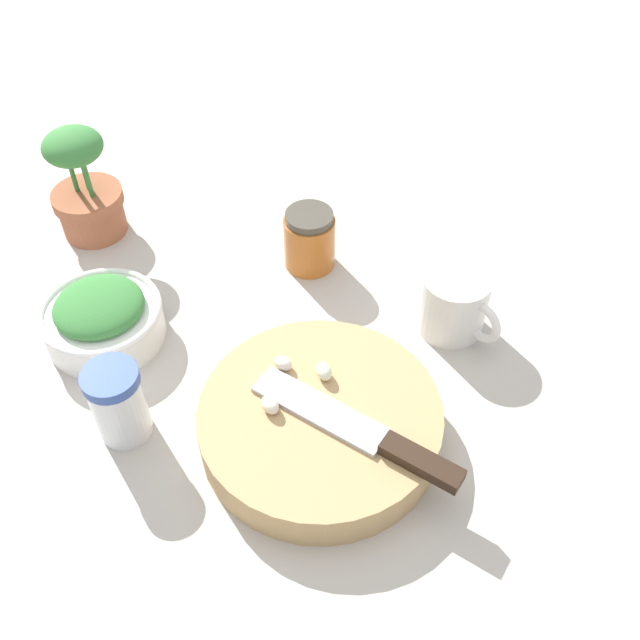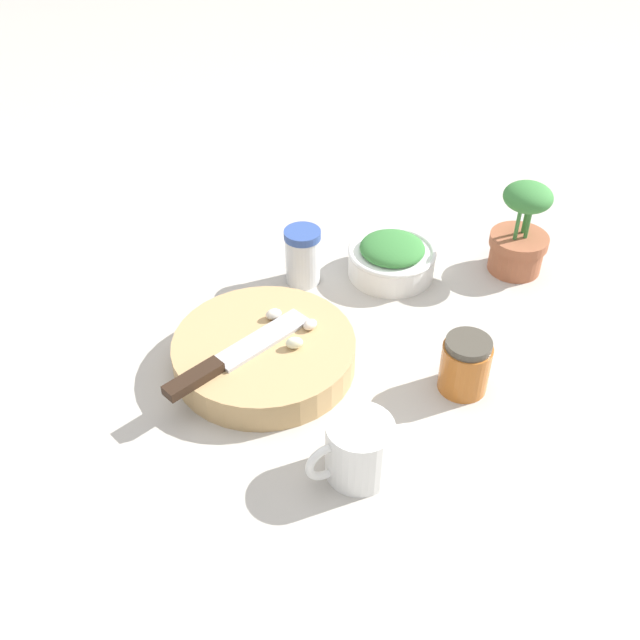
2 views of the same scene
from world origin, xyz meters
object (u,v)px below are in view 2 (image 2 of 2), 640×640
(garlic_cloves, at_px, (291,328))
(potted_herb, at_px, (520,235))
(cutting_board, at_px, (264,353))
(chef_knife, at_px, (230,358))
(herb_bowl, at_px, (392,258))
(honey_jar, at_px, (465,365))
(spice_jar, at_px, (303,256))
(coffee_mug, at_px, (358,449))

(garlic_cloves, height_order, potted_herb, potted_herb)
(cutting_board, bearing_deg, potted_herb, 152.23)
(garlic_cloves, bearing_deg, cutting_board, -31.25)
(chef_knife, distance_m, herb_bowl, 0.33)
(chef_knife, xyz_separation_m, honey_jar, (-0.15, 0.25, -0.01))
(garlic_cloves, bearing_deg, potted_herb, 152.58)
(chef_knife, height_order, spice_jar, spice_jar)
(garlic_cloves, bearing_deg, herb_bowl, 174.06)
(herb_bowl, distance_m, honey_jar, 0.26)
(chef_knife, bearing_deg, coffee_mug, 3.00)
(garlic_cloves, relative_size, herb_bowl, 0.60)
(herb_bowl, xyz_separation_m, spice_jar, (0.09, -0.11, 0.02))
(coffee_mug, bearing_deg, cutting_board, -115.34)
(chef_knife, bearing_deg, spice_jar, 114.62)
(chef_knife, height_order, potted_herb, potted_herb)
(cutting_board, xyz_separation_m, honey_jar, (-0.10, 0.24, 0.02))
(honey_jar, distance_m, potted_herb, 0.29)
(cutting_board, distance_m, garlic_cloves, 0.05)
(cutting_board, relative_size, spice_jar, 2.68)
(garlic_cloves, distance_m, potted_herb, 0.40)
(cutting_board, bearing_deg, garlic_cloves, 148.75)
(chef_knife, xyz_separation_m, herb_bowl, (-0.33, 0.06, -0.02))
(chef_knife, height_order, garlic_cloves, garlic_cloves)
(chef_knife, bearing_deg, honey_jar, 44.62)
(potted_herb, bearing_deg, chef_knife, -26.37)
(honey_jar, bearing_deg, garlic_cloves, -73.20)
(herb_bowl, relative_size, potted_herb, 0.91)
(spice_jar, bearing_deg, chef_knife, 11.00)
(herb_bowl, relative_size, honey_jar, 1.75)
(herb_bowl, xyz_separation_m, potted_herb, (-0.11, 0.16, 0.03))
(herb_bowl, bearing_deg, chef_knife, -10.32)
(spice_jar, bearing_deg, honey_jar, 73.84)
(cutting_board, bearing_deg, spice_jar, -162.08)
(spice_jar, distance_m, coffee_mug, 0.37)
(coffee_mug, distance_m, potted_herb, 0.48)
(garlic_cloves, height_order, coffee_mug, coffee_mug)
(spice_jar, distance_m, honey_jar, 0.31)
(cutting_board, bearing_deg, chef_knife, -14.94)
(cutting_board, relative_size, garlic_cloves, 2.93)
(cutting_board, relative_size, potted_herb, 1.61)
(garlic_cloves, height_order, herb_bowl, herb_bowl)
(herb_bowl, distance_m, spice_jar, 0.14)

